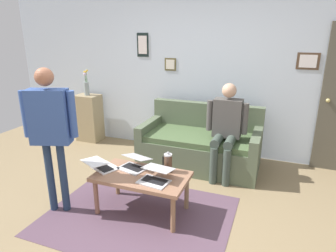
# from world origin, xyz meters

# --- Properties ---
(ground_plane) EXTENTS (7.68, 7.68, 0.00)m
(ground_plane) POSITION_xyz_m (0.00, 0.00, 0.00)
(ground_plane) COLOR #877250
(area_rug) EXTENTS (1.97, 1.50, 0.01)m
(area_rug) POSITION_xyz_m (0.07, -0.07, 0.00)
(area_rug) COLOR #584050
(area_rug) RESTS_ON ground_plane
(back_wall) EXTENTS (7.04, 0.11, 2.70)m
(back_wall) POSITION_xyz_m (-0.00, -2.20, 1.35)
(back_wall) COLOR silver
(back_wall) RESTS_ON ground_plane
(couch) EXTENTS (1.71, 0.88, 0.88)m
(couch) POSITION_xyz_m (-0.21, -1.59, 0.31)
(couch) COLOR #546148
(couch) RESTS_ON ground_plane
(coffee_table) EXTENTS (1.01, 0.57, 0.45)m
(coffee_table) POSITION_xyz_m (0.07, -0.17, 0.39)
(coffee_table) COLOR #92664C
(coffee_table) RESTS_ON ground_plane
(laptop_left) EXTENTS (0.37, 0.37, 0.14)m
(laptop_left) POSITION_xyz_m (0.22, -0.29, 0.49)
(laptop_left) COLOR silver
(laptop_left) RESTS_ON coffee_table
(laptop_center) EXTENTS (0.34, 0.35, 0.13)m
(laptop_center) POSITION_xyz_m (-0.12, -0.10, 0.49)
(laptop_center) COLOR silver
(laptop_center) RESTS_ON coffee_table
(laptop_right) EXTENTS (0.40, 0.42, 0.13)m
(laptop_right) POSITION_xyz_m (0.55, -0.13, 0.49)
(laptop_right) COLOR silver
(laptop_right) RESTS_ON coffee_table
(french_press) EXTENTS (0.11, 0.09, 0.24)m
(french_press) POSITION_xyz_m (-0.17, -0.35, 0.55)
(french_press) COLOR #4C3323
(french_press) RESTS_ON coffee_table
(side_shelf) EXTENTS (0.42, 0.32, 0.84)m
(side_shelf) POSITION_xyz_m (1.97, -1.91, 0.42)
(side_shelf) COLOR #9E8A63
(side_shelf) RESTS_ON ground_plane
(flower_vase) EXTENTS (0.09, 0.10, 0.45)m
(flower_vase) POSITION_xyz_m (1.97, -1.90, 1.00)
(flower_vase) COLOR #8E9D9E
(flower_vase) RESTS_ON side_shelf
(person_standing) EXTENTS (0.56, 0.30, 1.59)m
(person_standing) POSITION_xyz_m (0.95, 0.14, 1.02)
(person_standing) COLOR navy
(person_standing) RESTS_ON ground_plane
(person_seated) EXTENTS (0.55, 0.51, 1.28)m
(person_seated) POSITION_xyz_m (-0.61, -1.36, 0.73)
(person_seated) COLOR #3C4940
(person_seated) RESTS_ON ground_plane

